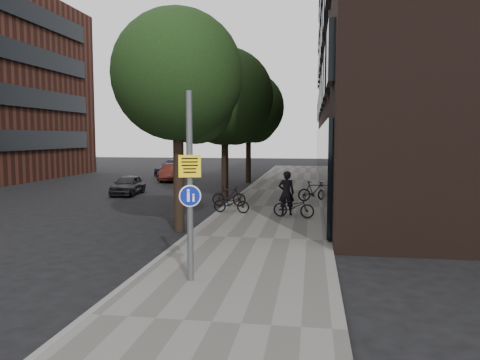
% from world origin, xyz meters
% --- Properties ---
extents(ground, '(120.00, 120.00, 0.00)m').
position_xyz_m(ground, '(0.00, 0.00, 0.00)').
color(ground, black).
rests_on(ground, ground).
extents(sidewalk, '(4.50, 60.00, 0.12)m').
position_xyz_m(sidewalk, '(0.25, 10.00, 0.06)').
color(sidewalk, slate).
rests_on(sidewalk, ground).
extents(curb_edge, '(0.15, 60.00, 0.13)m').
position_xyz_m(curb_edge, '(-2.00, 10.00, 0.07)').
color(curb_edge, slate).
rests_on(curb_edge, ground).
extents(building_right_dark_brick, '(12.00, 40.00, 18.00)m').
position_xyz_m(building_right_dark_brick, '(8.50, 22.00, 9.00)').
color(building_right_dark_brick, black).
rests_on(building_right_dark_brick, ground).
extents(street_tree_near, '(4.40, 4.40, 7.50)m').
position_xyz_m(street_tree_near, '(-2.53, 4.64, 5.11)').
color(street_tree_near, black).
rests_on(street_tree_near, ground).
extents(street_tree_mid, '(5.00, 5.00, 7.80)m').
position_xyz_m(street_tree_mid, '(-2.53, 13.14, 5.11)').
color(street_tree_mid, black).
rests_on(street_tree_mid, ground).
extents(street_tree_far, '(5.00, 5.00, 7.80)m').
position_xyz_m(street_tree_far, '(-2.53, 22.14, 5.11)').
color(street_tree_far, black).
rests_on(street_tree_far, ground).
extents(signpost, '(0.46, 0.16, 4.09)m').
position_xyz_m(signpost, '(-0.70, -1.16, 2.19)').
color(signpost, '#595B5E').
rests_on(signpost, sidewalk).
extents(pedestrian, '(0.71, 0.54, 1.77)m').
position_xyz_m(pedestrian, '(0.88, 7.79, 1.00)').
color(pedestrian, black).
rests_on(pedestrian, sidewalk).
extents(parked_bike_facade_near, '(1.70, 0.89, 0.85)m').
position_xyz_m(parked_bike_facade_near, '(1.20, 7.22, 0.55)').
color(parked_bike_facade_near, black).
rests_on(parked_bike_facade_near, sidewalk).
extents(parked_bike_facade_far, '(1.68, 0.88, 0.97)m').
position_xyz_m(parked_bike_facade_far, '(2.00, 11.96, 0.61)').
color(parked_bike_facade_far, black).
rests_on(parked_bike_facade_far, sidewalk).
extents(parked_bike_curb_near, '(1.58, 0.74, 0.80)m').
position_xyz_m(parked_bike_curb_near, '(-1.38, 7.96, 0.52)').
color(parked_bike_curb_near, black).
rests_on(parked_bike_curb_near, sidewalk).
extents(parked_bike_curb_far, '(1.56, 0.50, 0.93)m').
position_xyz_m(parked_bike_curb_far, '(-1.80, 9.71, 0.59)').
color(parked_bike_curb_far, black).
rests_on(parked_bike_curb_far, sidewalk).
extents(parked_car_near, '(1.53, 3.34, 1.11)m').
position_xyz_m(parked_car_near, '(-8.31, 13.94, 0.55)').
color(parked_car_near, black).
rests_on(parked_car_near, ground).
extents(parked_car_mid, '(1.59, 3.92, 1.26)m').
position_xyz_m(parked_car_mid, '(-8.27, 22.24, 0.63)').
color(parked_car_mid, '#531D17').
rests_on(parked_car_mid, ground).
extents(parked_car_far, '(2.47, 4.82, 1.34)m').
position_xyz_m(parked_car_far, '(-9.59, 26.96, 0.67)').
color(parked_car_far, black).
rests_on(parked_car_far, ground).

